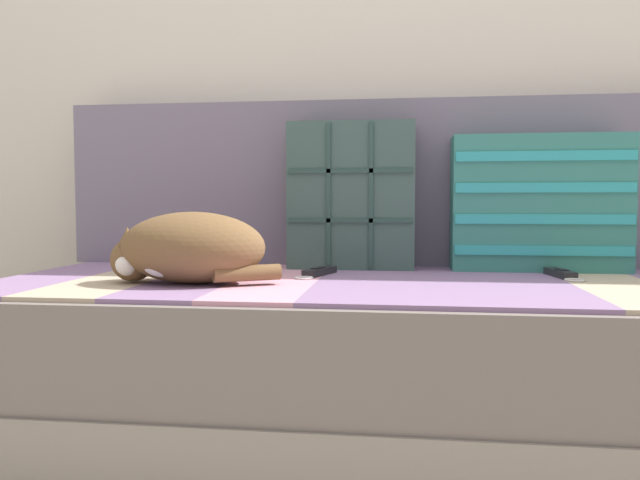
# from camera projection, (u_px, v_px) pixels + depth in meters

# --- Properties ---
(ground_plane) EXTENTS (14.00, 14.00, 0.00)m
(ground_plane) POSITION_uv_depth(u_px,v_px,m) (357.00, 452.00, 1.51)
(ground_plane) COLOR #A89E8E
(wall_behind) EXTENTS (6.00, 0.06, 2.50)m
(wall_behind) POSITION_uv_depth(u_px,v_px,m) (371.00, 2.00, 2.01)
(wall_behind) COLOR beige
(wall_behind) RESTS_ON ground_plane
(couch) EXTENTS (1.91, 0.90, 0.41)m
(couch) POSITION_uv_depth(u_px,v_px,m) (360.00, 359.00, 1.59)
(couch) COLOR gray
(couch) RESTS_ON ground_plane
(sofa_backrest) EXTENTS (1.87, 0.14, 0.50)m
(sofa_backrest) POSITION_uv_depth(u_px,v_px,m) (369.00, 184.00, 1.94)
(sofa_backrest) COLOR slate
(sofa_backrest) RESTS_ON couch
(throw_pillow_quilted) EXTENTS (0.36, 0.14, 0.42)m
(throw_pillow_quilted) POSITION_uv_depth(u_px,v_px,m) (352.00, 196.00, 1.81)
(throw_pillow_quilted) COLOR #38514C
(throw_pillow_quilted) RESTS_ON couch
(throw_pillow_striped) EXTENTS (0.48, 0.14, 0.38)m
(throw_pillow_striped) POSITION_uv_depth(u_px,v_px,m) (539.00, 203.00, 1.74)
(throw_pillow_striped) COLOR #337A70
(throw_pillow_striped) RESTS_ON couch
(sleeping_cat) EXTENTS (0.42, 0.22, 0.17)m
(sleeping_cat) POSITION_uv_depth(u_px,v_px,m) (186.00, 249.00, 1.47)
(sleeping_cat) COLOR brown
(sleeping_cat) RESTS_ON couch
(game_remote_near) EXTENTS (0.10, 0.19, 0.02)m
(game_remote_near) POSITION_uv_depth(u_px,v_px,m) (318.00, 272.00, 1.64)
(game_remote_near) COLOR black
(game_remote_near) RESTS_ON couch
(game_remote_far) EXTENTS (0.07, 0.19, 0.02)m
(game_remote_far) POSITION_uv_depth(u_px,v_px,m) (561.00, 274.00, 1.60)
(game_remote_far) COLOR black
(game_remote_far) RESTS_ON couch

